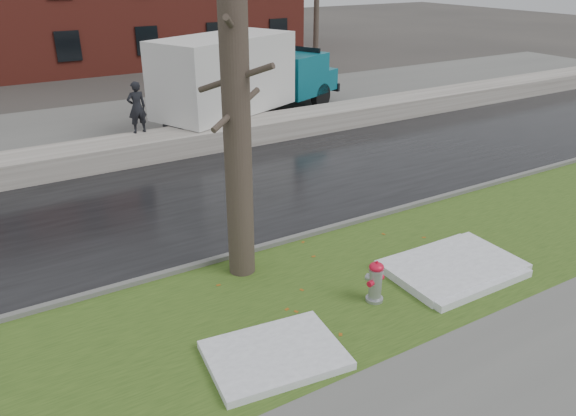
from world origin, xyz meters
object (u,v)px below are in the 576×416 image
fire_hydrant (375,280)px  worker (137,107)px  box_truck (244,77)px  tree (236,113)px

fire_hydrant → worker: 11.39m
fire_hydrant → worker: (-1.02, 11.29, 1.11)m
box_truck → worker: bearing=175.0°
box_truck → fire_hydrant: bearing=-129.2°
fire_hydrant → box_truck: (3.77, 12.83, 1.38)m
fire_hydrant → worker: worker is taller
fire_hydrant → tree: size_ratio=0.13×
worker → tree: bearing=83.2°
fire_hydrant → worker: size_ratio=0.50×
fire_hydrant → tree: (-1.67, 2.36, 2.95)m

